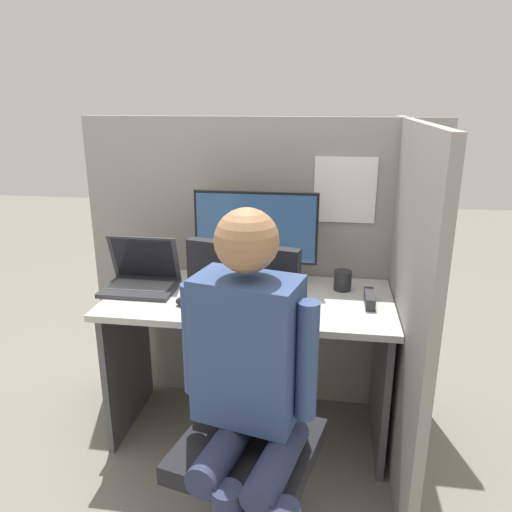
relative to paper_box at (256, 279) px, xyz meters
name	(u,v)px	position (x,y,z in m)	size (l,w,h in m)	color
ground_plane	(239,474)	(-0.01, -0.47, -0.77)	(12.00, 12.00, 0.00)	slate
cubicle_panel_back	(260,266)	(-0.01, 0.20, 0.00)	(1.82, 0.05, 1.53)	gray
cubicle_panel_right	(403,304)	(0.68, -0.21, 0.00)	(0.04, 1.26, 1.53)	gray
desk	(249,333)	(-0.01, -0.15, -0.22)	(1.32, 0.64, 0.74)	#B7B7B2
paper_box	(256,279)	(0.00, 0.00, 0.00)	(0.28, 0.23, 0.06)	red
monitor	(256,232)	(0.00, 0.00, 0.24)	(0.59, 0.21, 0.40)	black
laptop	(141,279)	(-0.54, -0.13, 0.02)	(0.34, 0.25, 0.26)	#2D2D33
mouse	(184,302)	(-0.28, -0.30, -0.01)	(0.08, 0.05, 0.04)	black
stapler	(370,299)	(0.54, -0.16, -0.01)	(0.04, 0.17, 0.05)	#2D2D33
carrot_toy	(237,308)	(-0.03, -0.34, -0.01)	(0.05, 0.11, 0.05)	orange
office_chair	(246,401)	(0.07, -0.71, -0.21)	(0.55, 0.61, 1.11)	black
person	(249,379)	(0.11, -0.88, -0.01)	(0.47, 0.51, 1.30)	#282D4C
coffee_mug	(343,280)	(0.42, 0.00, 0.02)	(0.08, 0.08, 0.10)	#232328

